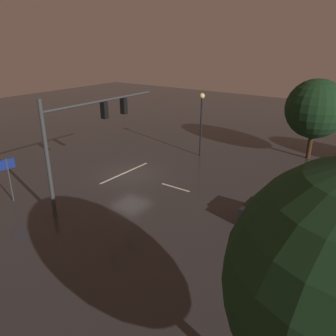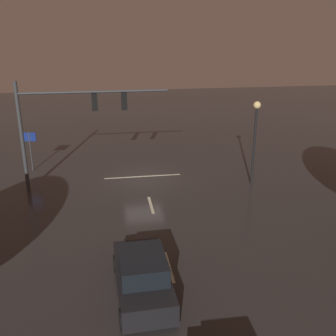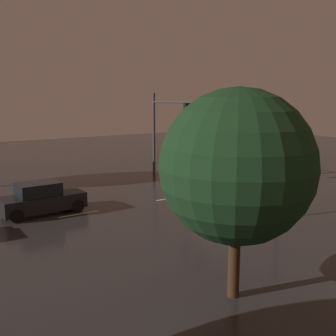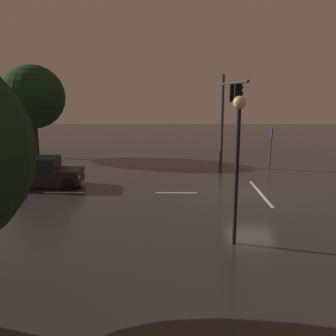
{
  "view_description": "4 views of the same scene",
  "coord_description": "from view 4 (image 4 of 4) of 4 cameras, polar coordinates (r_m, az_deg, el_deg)",
  "views": [
    {
      "loc": [
        16.59,
        15.29,
        9.15
      ],
      "look_at": [
        0.92,
        4.05,
        1.68
      ],
      "focal_mm": 35.68,
      "sensor_mm": 36.0,
      "label": 1
    },
    {
      "loc": [
        2.21,
        23.3,
        9.06
      ],
      "look_at": [
        -1.19,
        2.58,
        1.59
      ],
      "focal_mm": 41.45,
      "sensor_mm": 36.0,
      "label": 2
    },
    {
      "loc": [
        -19.41,
        17.8,
        6.04
      ],
      "look_at": [
        -1.13,
        5.04,
        2.15
      ],
      "focal_mm": 42.67,
      "sensor_mm": 36.0,
      "label": 3
    },
    {
      "loc": [
        -18.75,
        4.24,
        5.39
      ],
      "look_at": [
        -0.59,
        4.44,
        1.48
      ],
      "focal_mm": 39.0,
      "sensor_mm": 36.0,
      "label": 4
    }
  ],
  "objects": [
    {
      "name": "lane_dash_far",
      "position": [
        19.51,
        1.3,
        -3.89
      ],
      "size": [
        0.16,
        2.2,
        0.01
      ],
      "primitive_type": "cube",
      "rotation": [
        0.0,
        0.0,
        1.57
      ],
      "color": "beige",
      "rests_on": "ground_plane"
    },
    {
      "name": "tree_right_near",
      "position": [
        31.24,
        -20.36,
        10.36
      ],
      "size": [
        5.0,
        5.0,
        7.34
      ],
      "color": "#382314",
      "rests_on": "ground_plane"
    },
    {
      "name": "street_lamp_left_kerb",
      "position": [
        12.55,
        10.86,
        3.82
      ],
      "size": [
        0.44,
        0.44,
        5.19
      ],
      "color": "black",
      "rests_on": "ground_plane"
    },
    {
      "name": "route_sign",
      "position": [
        27.24,
        15.83,
        4.45
      ],
      "size": [
        0.9,
        0.17,
        2.72
      ],
      "color": "#383A3D",
      "rests_on": "ground_plane"
    },
    {
      "name": "stop_bar",
      "position": [
        20.07,
        14.22,
        -3.81
      ],
      "size": [
        5.0,
        0.16,
        0.01
      ],
      "primitive_type": "cube",
      "color": "beige",
      "rests_on": "ground_plane"
    },
    {
      "name": "car_approaching",
      "position": [
        21.76,
        -19.07,
        -0.73
      ],
      "size": [
        2.0,
        4.41,
        1.7
      ],
      "color": "black",
      "rests_on": "ground_plane"
    },
    {
      "name": "lane_dash_mid",
      "position": [
        20.34,
        -15.89,
        -3.69
      ],
      "size": [
        0.16,
        2.2,
        0.01
      ],
      "primitive_type": "cube",
      "rotation": [
        0.0,
        0.0,
        1.57
      ],
      "color": "beige",
      "rests_on": "ground_plane"
    },
    {
      "name": "ground_plane",
      "position": [
        19.97,
        12.88,
        -3.84
      ],
      "size": [
        80.0,
        80.0,
        0.0
      ],
      "primitive_type": "plane",
      "color": "#2D2B2B"
    },
    {
      "name": "traffic_signal_assembly",
      "position": [
        23.25,
        9.49,
        9.81
      ],
      "size": [
        8.57,
        0.47,
        6.46
      ],
      "color": "#383A3D",
      "rests_on": "ground_plane"
    }
  ]
}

